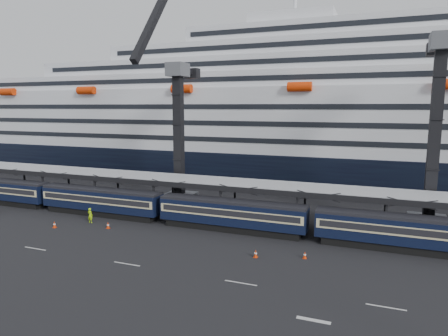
{
  "coord_description": "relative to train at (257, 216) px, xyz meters",
  "views": [
    {
      "loc": [
        8.7,
        -35.78,
        15.56
      ],
      "look_at": [
        -9.03,
        10.0,
        7.95
      ],
      "focal_mm": 32.0,
      "sensor_mm": 36.0,
      "label": 1
    }
  ],
  "objects": [
    {
      "name": "crane_dark_mid",
      "position": [
        19.65,
        7.59,
        11.16
      ],
      "size": [
        4.5,
        18.24,
        39.64
      ],
      "color": "#4A4C51",
      "rests_on": "ground"
    },
    {
      "name": "crane_dark_near",
      "position": [
        -15.35,
        8.59,
        9.73
      ],
      "size": [
        4.5,
        17.75,
        35.08
      ],
      "color": "#4A4C51",
      "rests_on": "ground"
    },
    {
      "name": "cruise_ship",
      "position": [
        3.57,
        35.99,
        10.14
      ],
      "size": [
        214.09,
        28.84,
        34.0
      ],
      "color": "black",
      "rests_on": "ground"
    },
    {
      "name": "traffic_cone_c",
      "position": [
        -18.48,
        -4.96,
        -1.78
      ],
      "size": [
        0.43,
        0.43,
        0.86
      ],
      "color": "red",
      "rests_on": "ground"
    },
    {
      "name": "traffic_cone_e",
      "position": [
        6.94,
        -6.11,
        -1.82
      ],
      "size": [
        0.38,
        0.38,
        0.77
      ],
      "color": "red",
      "rests_on": "ground"
    },
    {
      "name": "train",
      "position": [
        0.0,
        0.0,
        0.0
      ],
      "size": [
        133.05,
        3.0,
        4.05
      ],
      "color": "black",
      "rests_on": "ground"
    },
    {
      "name": "traffic_cone_b",
      "position": [
        -25.17,
        -7.19,
        -1.77
      ],
      "size": [
        0.44,
        0.44,
        0.87
      ],
      "color": "red",
      "rests_on": "ground"
    },
    {
      "name": "lane_markings",
      "position": [
        12.8,
        -15.23,
        -2.19
      ],
      "size": [
        111.0,
        4.27,
        0.02
      ],
      "color": "beige",
      "rests_on": "ground"
    },
    {
      "name": "worker",
      "position": [
        -22.32,
        -3.69,
        -1.18
      ],
      "size": [
        0.79,
        0.55,
        2.04
      ],
      "primitive_type": "imported",
      "rotation": [
        0.0,
        0.0,
        3.05
      ],
      "color": "#A4E20B",
      "rests_on": "ground"
    },
    {
      "name": "canopy",
      "position": [
        4.65,
        4.0,
        3.05
      ],
      "size": [
        130.0,
        6.25,
        5.53
      ],
      "color": "#999CA1",
      "rests_on": "ground"
    },
    {
      "name": "traffic_cone_d",
      "position": [
        2.12,
        -7.67,
        -1.78
      ],
      "size": [
        0.43,
        0.43,
        0.86
      ],
      "color": "red",
      "rests_on": "ground"
    },
    {
      "name": "ground",
      "position": [
        4.65,
        -10.0,
        -2.2
      ],
      "size": [
        260.0,
        260.0,
        0.0
      ],
      "primitive_type": "plane",
      "color": "black",
      "rests_on": "ground"
    }
  ]
}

